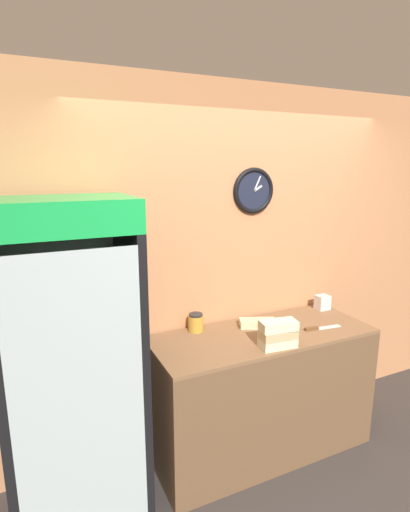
{
  "coord_description": "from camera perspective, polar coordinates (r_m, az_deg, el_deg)",
  "views": [
    {
      "loc": [
        -1.52,
        -1.38,
        2.1
      ],
      "look_at": [
        -0.44,
        0.91,
        1.54
      ],
      "focal_mm": 28.0,
      "sensor_mm": 36.0,
      "label": 1
    }
  ],
  "objects": [
    {
      "name": "sandwich_stack_bottom",
      "position": [
        2.74,
        10.35,
        -12.1
      ],
      "size": [
        0.25,
        0.14,
        0.06
      ],
      "color": "beige",
      "rests_on": "prep_counter"
    },
    {
      "name": "condiment_jar",
      "position": [
        2.93,
        -1.33,
        -9.48
      ],
      "size": [
        0.11,
        0.11,
        0.13
      ],
      "color": "gold",
      "rests_on": "prep_counter"
    },
    {
      "name": "beverage_cooler",
      "position": [
        2.53,
        -18.76,
        -12.36
      ],
      "size": [
        0.77,
        0.63,
        1.95
      ],
      "color": "black",
      "rests_on": "ground_plane"
    },
    {
      "name": "wall_back",
      "position": [
        3.12,
        4.82,
        -1.32
      ],
      "size": [
        5.2,
        0.09,
        2.7
      ],
      "color": "tan",
      "rests_on": "ground_plane"
    },
    {
      "name": "prep_counter",
      "position": [
        3.17,
        8.01,
        -18.6
      ],
      "size": [
        1.62,
        0.64,
        0.93
      ],
      "color": "brown",
      "rests_on": "ground_plane"
    },
    {
      "name": "sandwich_flat_left",
      "position": [
        3.05,
        7.53,
        -9.49
      ],
      "size": [
        0.29,
        0.21,
        0.05
      ],
      "color": "beige",
      "rests_on": "prep_counter"
    },
    {
      "name": "sandwich_stack_top",
      "position": [
        2.69,
        10.45,
        -9.72
      ],
      "size": [
        0.26,
        0.16,
        0.06
      ],
      "color": "beige",
      "rests_on": "sandwich_stack_middle"
    },
    {
      "name": "chefs_knife",
      "position": [
        3.1,
        15.8,
        -9.88
      ],
      "size": [
        0.3,
        0.06,
        0.02
      ],
      "color": "silver",
      "rests_on": "prep_counter"
    },
    {
      "name": "napkin_dispenser",
      "position": [
        3.5,
        16.43,
        -6.37
      ],
      "size": [
        0.11,
        0.09,
        0.12
      ],
      "color": "silver",
      "rests_on": "prep_counter"
    },
    {
      "name": "sandwich_stack_middle",
      "position": [
        2.72,
        10.4,
        -10.92
      ],
      "size": [
        0.25,
        0.14,
        0.06
      ],
      "color": "tan",
      "rests_on": "sandwich_stack_bottom"
    }
  ]
}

